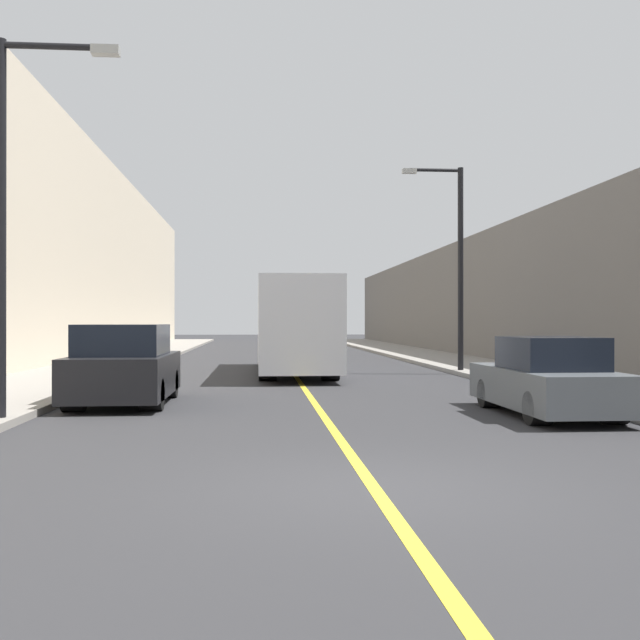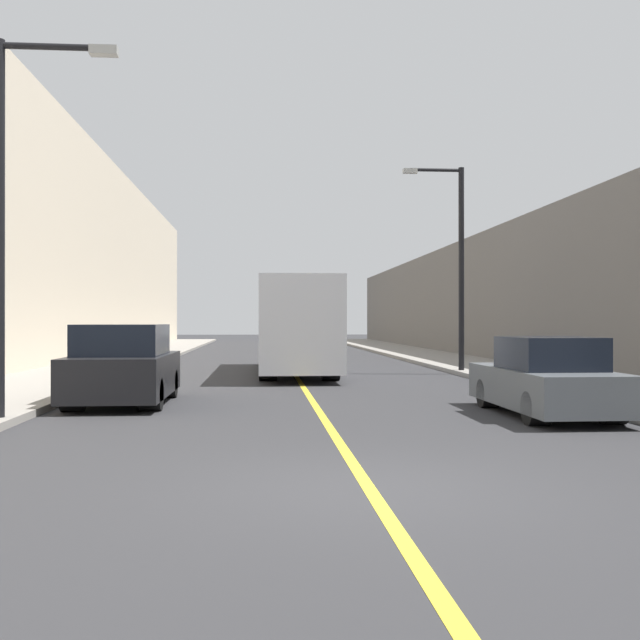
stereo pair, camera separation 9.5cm
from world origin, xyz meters
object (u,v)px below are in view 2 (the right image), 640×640
object	(u,v)px
street_lamp_right	(456,255)
street_lamp_left	(10,202)
parked_suv_left	(124,367)
car_right_near	(546,380)
bus	(294,325)

from	to	relation	value
street_lamp_right	street_lamp_left	bearing A→B (deg)	-133.06
parked_suv_left	street_lamp_right	size ratio (longest dim) A/B	0.61
car_right_near	street_lamp_right	distance (m)	12.23
parked_suv_left	street_lamp_right	bearing A→B (deg)	41.71
street_lamp_left	street_lamp_right	xyz separation A→B (m)	(11.42, 12.22, 0.21)
car_right_near	street_lamp_left	world-z (taller)	street_lamp_left
parked_suv_left	car_right_near	bearing A→B (deg)	-17.39
bus	parked_suv_left	size ratio (longest dim) A/B	2.56
street_lamp_right	car_right_near	bearing A→B (deg)	-96.29
parked_suv_left	car_right_near	size ratio (longest dim) A/B	0.97
street_lamp_left	car_right_near	bearing A→B (deg)	3.25
bus	car_right_near	distance (m)	13.46
parked_suv_left	street_lamp_left	size ratio (longest dim) A/B	0.65
parked_suv_left	car_right_near	xyz separation A→B (m)	(8.72, -2.73, -0.13)
car_right_near	street_lamp_right	bearing A→B (deg)	83.71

